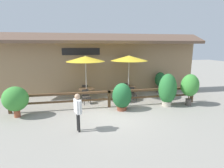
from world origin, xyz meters
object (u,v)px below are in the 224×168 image
Objects in this scene: potted_plant_entrance_palm at (15,99)px; potted_plant_tall_tropical at (160,80)px; dining_table_near at (86,91)px; chair_near_streetside at (86,96)px; chair_middle_wallside at (125,88)px; potted_plant_small_flowering at (168,90)px; patio_umbrella_near at (85,59)px; patio_umbrella_middle at (129,58)px; pedestrian at (78,108)px; potted_plant_broad_leaf at (190,86)px; potted_plant_corner_fern at (122,96)px; chair_middle_streetside at (132,93)px; dining_table_middle at (128,89)px; chair_near_wallside at (85,90)px.

potted_plant_tall_tropical is (8.86, 3.03, -0.01)m from potted_plant_entrance_palm.
chair_near_streetside is (-0.06, -0.71, -0.12)m from dining_table_near.
chair_middle_wallside is 0.57× the size of potted_plant_tall_tropical.
potted_plant_tall_tropical is at bearing 71.79° from potted_plant_small_flowering.
potted_plant_tall_tropical is at bearing 9.35° from patio_umbrella_near.
pedestrian is (-3.28, -4.24, -1.60)m from patio_umbrella_middle.
potted_plant_broad_leaf reaches higher than potted_plant_tall_tropical.
patio_umbrella_near reaches higher than chair_middle_wallside.
pedestrian is at bearing -138.93° from potted_plant_corner_fern.
chair_middle_streetside is 1.41m from chair_middle_wallside.
chair_near_streetside is at bearing -94.90° from dining_table_near.
potted_plant_corner_fern reaches higher than chair_middle_streetside.
patio_umbrella_near is 3.42m from dining_table_middle.
chair_middle_wallside is 6.80m from potted_plant_entrance_palm.
chair_middle_wallside is 0.45× the size of potted_plant_small_flowering.
potted_plant_broad_leaf is at bearing 139.76° from chair_middle_wallside.
pedestrian is at bearing 60.36° from chair_middle_wallside.
potted_plant_small_flowering is (1.65, -1.38, 0.50)m from chair_middle_streetside.
pedestrian is (-3.32, -3.54, 0.54)m from chair_middle_streetside.
patio_umbrella_near reaches higher than potted_plant_small_flowering.
pedestrian reaches higher than chair_near_streetside.
patio_umbrella_near is 4.50m from pedestrian.
potted_plant_entrance_palm reaches higher than potted_plant_corner_fern.
chair_middle_streetside is at bearing 117.66° from pedestrian.
chair_near_streetside is 0.57× the size of potted_plant_tall_tropical.
potted_plant_entrance_palm is at bearing -148.07° from patio_umbrella_near.
patio_umbrella_near is 2.25m from chair_near_streetside.
patio_umbrella_near is 4.40m from potted_plant_entrance_palm.
potted_plant_tall_tropical is (5.42, 0.89, -1.71)m from patio_umbrella_near.
potted_plant_broad_leaf is (5.75, -2.14, 0.56)m from dining_table_near.
patio_umbrella_near is at bearing 129.07° from potted_plant_corner_fern.
chair_near_streetside and chair_near_wallside have the same top height.
chair_near_streetside is 0.45× the size of potted_plant_small_flowering.
patio_umbrella_near is at bearing 19.23° from chair_middle_wallside.
chair_near_wallside is 0.57× the size of potted_plant_tall_tropical.
potted_plant_entrance_palm is (-5.21, 0.04, 0.13)m from potted_plant_corner_fern.
dining_table_near is 0.53× the size of potted_plant_broad_leaf.
potted_plant_small_flowering is (-1.29, 0.13, -0.19)m from potted_plant_broad_leaf.
potted_plant_broad_leaf is (5.81, -1.43, 0.68)m from chair_near_streetside.
chair_near_wallside is 0.30× the size of patio_umbrella_middle.
patio_umbrella_middle is 2.88× the size of dining_table_middle.
patio_umbrella_middle is at bearing 172.12° from chair_near_wallside.
chair_near_wallside is at bearing -178.11° from potted_plant_tall_tropical.
patio_umbrella_near and patio_umbrella_middle have the same top height.
patio_umbrella_near is at bearing -170.65° from potted_plant_tall_tropical.
patio_umbrella_near reaches higher than potted_plant_corner_fern.
chair_near_streetside is at bearing 153.44° from pedestrian.
pedestrian is at bearing -139.07° from chair_middle_streetside.
chair_middle_wallside is 0.54× the size of pedestrian.
patio_umbrella_near is at bearing 153.87° from pedestrian.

